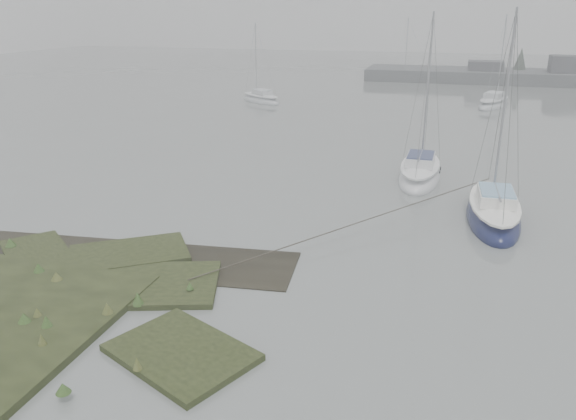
{
  "coord_description": "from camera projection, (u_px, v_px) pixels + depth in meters",
  "views": [
    {
      "loc": [
        6.47,
        -11.4,
        8.27
      ],
      "look_at": [
        1.45,
        5.94,
        1.8
      ],
      "focal_mm": 35.0,
      "sensor_mm": 36.0,
      "label": 1
    }
  ],
  "objects": [
    {
      "name": "sailboat_far_a",
      "position": [
        261.0,
        99.0,
        53.01
      ],
      "size": [
        5.41,
        4.67,
        7.65
      ],
      "rotation": [
        0.0,
        0.0,
        0.93
      ],
      "color": "silver",
      "rests_on": "ground"
    },
    {
      "name": "sailboat_main",
      "position": [
        493.0,
        213.0,
        23.29
      ],
      "size": [
        2.34,
        6.47,
        9.03
      ],
      "rotation": [
        0.0,
        0.0,
        0.04
      ],
      "color": "#0F1339",
      "rests_on": "ground"
    },
    {
      "name": "sailboat_white",
      "position": [
        420.0,
        174.0,
        28.95
      ],
      "size": [
        2.15,
        6.29,
        8.83
      ],
      "rotation": [
        0.0,
        0.0,
        -0.02
      ],
      "color": "silver",
      "rests_on": "ground"
    },
    {
      "name": "sailboat_far_c",
      "position": [
        410.0,
        79.0,
        68.9
      ],
      "size": [
        5.87,
        4.17,
        7.96
      ],
      "rotation": [
        0.0,
        0.0,
        1.11
      ],
      "color": "silver",
      "rests_on": "ground"
    },
    {
      "name": "ground",
      "position": [
        359.0,
        127.0,
        41.92
      ],
      "size": [
        160.0,
        160.0,
        0.0
      ],
      "primitive_type": "plane",
      "color": "slate",
      "rests_on": "ground"
    },
    {
      "name": "sailboat_far_b",
      "position": [
        493.0,
        104.0,
        50.48
      ],
      "size": [
        3.84,
        6.35,
        8.51
      ],
      "rotation": [
        0.0,
        0.0,
        -0.33
      ],
      "color": "#B8BDC3",
      "rests_on": "ground"
    }
  ]
}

